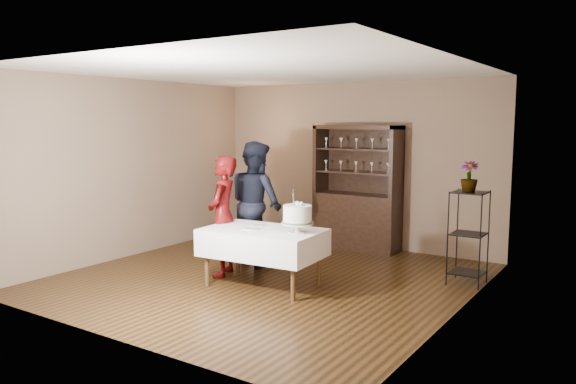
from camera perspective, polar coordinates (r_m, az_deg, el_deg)
name	(u,v)px	position (r m, az deg, el deg)	size (l,w,h in m)	color
floor	(267,278)	(7.51, -2.18, -8.76)	(5.00, 5.00, 0.00)	black
ceiling	(266,71)	(7.25, -2.28, 12.23)	(5.00, 5.00, 0.00)	silver
back_wall	(354,164)	(9.39, 6.68, 2.80)	(5.00, 0.02, 2.70)	#74614A
wall_left	(134,168)	(8.94, -15.39, 2.36)	(0.02, 5.00, 2.70)	#74614A
wall_right	(460,190)	(6.16, 17.06, 0.21)	(0.02, 5.00, 2.70)	#74614A
china_hutch	(357,208)	(9.16, 7.04, -1.63)	(1.40, 0.48, 2.00)	black
plant_etagere	(468,234)	(7.46, 17.85, -4.06)	(0.42, 0.42, 1.20)	black
cake_table	(263,243)	(7.05, -2.57, -5.17)	(1.52, 1.00, 0.73)	silver
woman	(223,216)	(7.55, -6.63, -2.42)	(0.59, 0.39, 1.62)	#330404
man	(256,203)	(8.08, -3.27, -1.14)	(0.87, 0.68, 1.79)	black
cake	(297,216)	(6.73, 0.96, -2.41)	(0.42, 0.42, 0.53)	beige
plate_near	(252,229)	(7.00, -3.70, -3.75)	(0.21, 0.21, 0.01)	beige
plate_far	(258,226)	(7.20, -3.05, -3.44)	(0.17, 0.17, 0.01)	beige
potted_plant	(469,177)	(7.34, 17.93, 1.49)	(0.21, 0.21, 0.38)	#40602D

